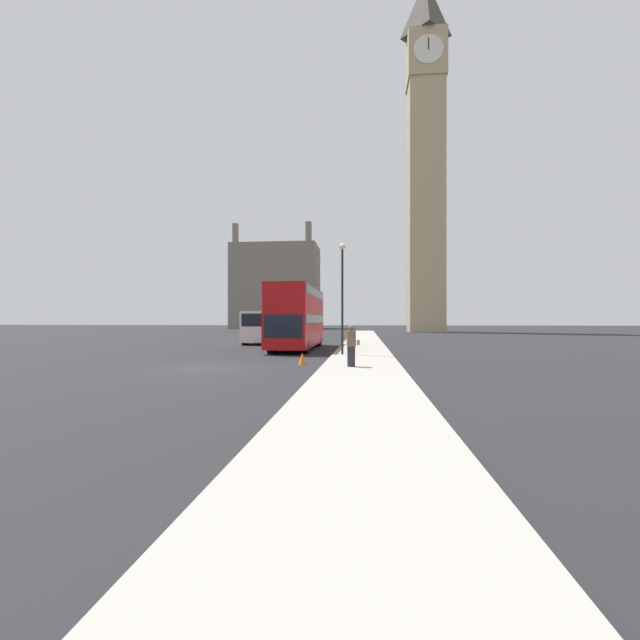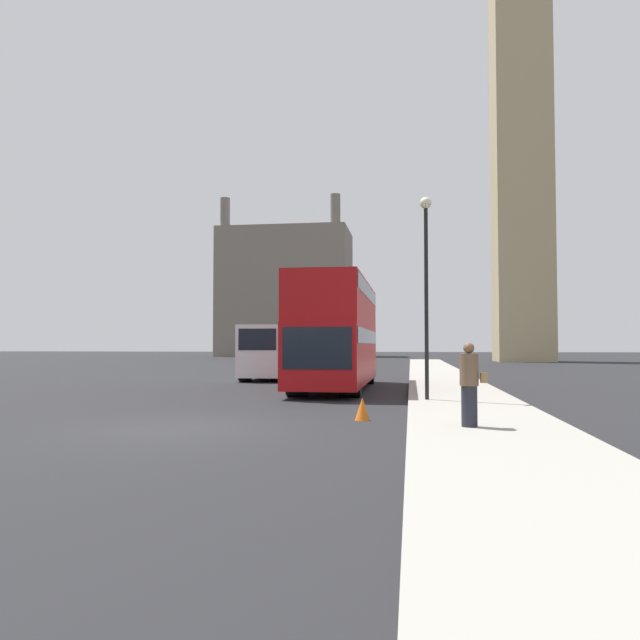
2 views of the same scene
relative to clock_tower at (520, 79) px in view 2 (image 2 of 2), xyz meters
name	(u,v)px [view 2 (image 2 of 2)]	position (x,y,z in m)	size (l,w,h in m)	color
ground_plane	(176,428)	(-17.35, -57.92, -31.52)	(300.00, 300.00, 0.00)	black
sidewalk_strip	(491,430)	(-10.67, -57.92, -31.44)	(3.35, 120.00, 0.15)	#9E998E
clock_tower	(520,79)	(0.00, 0.00, 0.00)	(6.44, 6.61, 61.46)	tan
building_block_distant	(286,293)	(-32.17, 27.73, -21.32)	(20.40, 12.76, 24.76)	slate
red_double_decker_bus	(337,330)	(-15.26, -45.69, -29.10)	(2.61, 10.92, 4.34)	#A80F11
white_van	(269,351)	(-19.52, -39.39, -30.03)	(2.20, 5.35, 2.80)	white
pedestrian	(470,385)	(-11.08, -57.96, -30.52)	(0.54, 0.38, 1.71)	#23232D
street_lamp	(426,268)	(-11.78, -51.69, -27.34)	(0.36, 0.36, 6.21)	black
parked_sedan	(309,358)	(-20.84, -18.58, -30.85)	(1.85, 4.32, 1.47)	navy
traffic_cone	(362,409)	(-13.43, -55.96, -31.24)	(0.36, 0.36, 0.55)	orange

